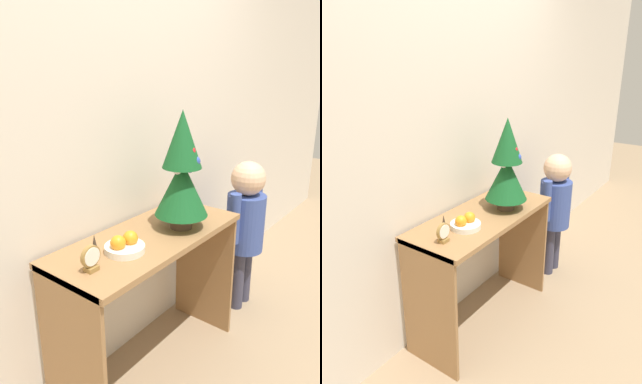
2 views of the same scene
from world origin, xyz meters
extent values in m
cube|color=beige|center=(0.00, 0.48, 1.25)|extent=(7.00, 0.05, 2.50)
cube|color=olive|center=(0.00, 0.22, 0.78)|extent=(1.06, 0.44, 0.03)
cube|color=olive|center=(-0.52, 0.22, 0.40)|extent=(0.02, 0.40, 0.79)
cube|color=olive|center=(0.52, 0.22, 0.40)|extent=(0.02, 0.40, 0.79)
cylinder|color=#4C3828|center=(0.17, 0.16, 0.82)|extent=(0.11, 0.11, 0.05)
cylinder|color=brown|center=(0.17, 0.16, 0.86)|extent=(0.02, 0.02, 0.04)
cone|color=#145123|center=(0.17, 0.16, 1.01)|extent=(0.27, 0.27, 0.28)
cone|color=#145123|center=(0.17, 0.16, 1.25)|extent=(0.20, 0.20, 0.28)
sphere|color=#2D4CA8|center=(0.19, 0.09, 1.15)|extent=(0.05, 0.05, 0.05)
sphere|color=silver|center=(0.12, 0.15, 1.11)|extent=(0.04, 0.04, 0.04)
sphere|color=red|center=(0.18, 0.11, 1.20)|extent=(0.05, 0.05, 0.05)
sphere|color=#2D4CA8|center=(0.23, 0.15, 1.09)|extent=(0.04, 0.04, 0.04)
cylinder|color=silver|center=(-0.21, 0.19, 0.81)|extent=(0.18, 0.18, 0.03)
sphere|color=orange|center=(-0.18, 0.19, 0.85)|extent=(0.07, 0.07, 0.07)
sphere|color=orange|center=(-0.25, 0.20, 0.85)|extent=(0.07, 0.07, 0.07)
cylinder|color=#B78419|center=(0.36, 0.25, 0.82)|extent=(0.11, 0.11, 0.05)
cylinder|color=gold|center=(0.36, 0.25, 0.87)|extent=(0.09, 0.09, 0.05)
cube|color=olive|center=(-0.42, 0.18, 0.80)|extent=(0.05, 0.04, 0.02)
cylinder|color=olive|center=(-0.42, 0.18, 0.86)|extent=(0.09, 0.02, 0.09)
cylinder|color=white|center=(-0.42, 0.17, 0.86)|extent=(0.08, 0.00, 0.08)
cone|color=#382D23|center=(-0.33, 0.25, 0.85)|extent=(0.04, 0.04, 0.11)
cylinder|color=#38384C|center=(0.79, 0.11, 0.21)|extent=(0.09, 0.09, 0.42)
cylinder|color=#38384C|center=(0.91, 0.11, 0.21)|extent=(0.09, 0.09, 0.42)
cylinder|color=#384C93|center=(0.85, 0.11, 0.61)|extent=(0.25, 0.25, 0.38)
sphere|color=#E0B28E|center=(0.85, 0.11, 0.91)|extent=(0.22, 0.22, 0.22)
cylinder|color=#384C93|center=(0.69, 0.11, 0.69)|extent=(0.07, 0.07, 0.32)
cylinder|color=#384C93|center=(1.01, 0.11, 0.69)|extent=(0.07, 0.07, 0.32)
camera|label=1|loc=(-1.30, -0.85, 1.55)|focal=35.00mm
camera|label=2|loc=(-1.76, -1.03, 1.76)|focal=35.00mm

